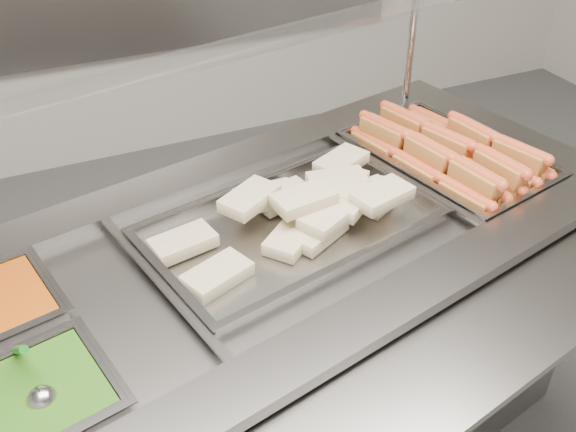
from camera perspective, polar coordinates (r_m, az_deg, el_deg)
name	(u,v)px	position (r m, az deg, el deg)	size (l,w,h in m)	color
steam_counter	(274,359)	(1.89, -1.27, -12.63)	(2.07, 1.25, 0.92)	slate
tray_rail	(426,378)	(1.33, 12.19, -13.87)	(1.86, 0.76, 0.05)	gray
sneeze_guard	(214,58)	(1.56, -6.63, 13.76)	(1.72, 0.66, 0.45)	silver
pan_hotdogs	(446,166)	(1.98, 13.84, 4.36)	(0.46, 0.63, 0.10)	gray
pan_wraps	(291,231)	(1.62, 0.29, -1.32)	(0.77, 0.55, 0.07)	gray
pan_peas	(27,415)	(1.33, -22.18, -16.08)	(0.35, 0.31, 0.10)	gray
hotdogs_in_buns	(449,153)	(1.95, 14.13, 5.47)	(0.41, 0.58, 0.12)	brown
tortilla_wraps	(311,205)	(1.65, 2.06, 0.98)	(0.71, 0.42, 0.10)	tan
serving_spoon	(38,391)	(1.29, -21.31, -14.27)	(0.07, 0.18, 0.15)	#ABAAAF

